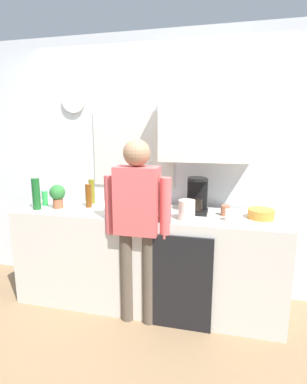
{
  "coord_description": "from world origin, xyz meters",
  "views": [
    {
      "loc": [
        0.7,
        -2.31,
        1.67
      ],
      "look_at": [
        0.08,
        0.25,
        1.12
      ],
      "focal_mm": 28.13,
      "sensor_mm": 36.0,
      "label": 1
    }
  ],
  "objects_px": {
    "dish_soap": "(45,198)",
    "storage_canister": "(187,210)",
    "cup_yellow_cup": "(111,199)",
    "potted_plant": "(58,195)",
    "coffee_maker": "(197,197)",
    "bottle_olive_oil": "(92,191)",
    "cup_terracotta_mug": "(225,210)",
    "bottle_green_wine": "(36,194)",
    "cup_white_mug": "(230,215)",
    "person_at_sink": "(137,218)",
    "mixing_bowl": "(261,214)",
    "bottle_amber_beer": "(88,196)"
  },
  "relations": [
    {
      "from": "bottle_olive_oil",
      "to": "cup_terracotta_mug",
      "type": "distance_m",
      "value": 1.36
    },
    {
      "from": "coffee_maker",
      "to": "dish_soap",
      "type": "relative_size",
      "value": 1.83
    },
    {
      "from": "bottle_olive_oil",
      "to": "dish_soap",
      "type": "xyz_separation_m",
      "value": [
        -0.41,
        -0.2,
        -0.05
      ]
    },
    {
      "from": "potted_plant",
      "to": "person_at_sink",
      "type": "xyz_separation_m",
      "value": [
        0.87,
        -0.23,
        -0.11
      ]
    },
    {
      "from": "bottle_amber_beer",
      "to": "potted_plant",
      "type": "bearing_deg",
      "value": -160.59
    },
    {
      "from": "dish_soap",
      "to": "bottle_green_wine",
      "type": "bearing_deg",
      "value": -87.74
    },
    {
      "from": "bottle_olive_oil",
      "to": "storage_canister",
      "type": "height_order",
      "value": "bottle_olive_oil"
    },
    {
      "from": "bottle_green_wine",
      "to": "cup_white_mug",
      "type": "xyz_separation_m",
      "value": [
        1.79,
        0.05,
        -0.1
      ]
    },
    {
      "from": "bottle_green_wine",
      "to": "dish_soap",
      "type": "height_order",
      "value": "bottle_green_wine"
    },
    {
      "from": "bottle_amber_beer",
      "to": "dish_soap",
      "type": "relative_size",
      "value": 1.28
    },
    {
      "from": "cup_yellow_cup",
      "to": "dish_soap",
      "type": "relative_size",
      "value": 0.47
    },
    {
      "from": "bottle_green_wine",
      "to": "cup_yellow_cup",
      "type": "relative_size",
      "value": 3.53
    },
    {
      "from": "cup_terracotta_mug",
      "to": "storage_canister",
      "type": "relative_size",
      "value": 0.54
    },
    {
      "from": "cup_terracotta_mug",
      "to": "potted_plant",
      "type": "height_order",
      "value": "potted_plant"
    },
    {
      "from": "coffee_maker",
      "to": "bottle_olive_oil",
      "type": "bearing_deg",
      "value": 174.6
    },
    {
      "from": "coffee_maker",
      "to": "bottle_amber_beer",
      "type": "height_order",
      "value": "coffee_maker"
    },
    {
      "from": "bottle_olive_oil",
      "to": "bottle_green_wine",
      "type": "relative_size",
      "value": 0.83
    },
    {
      "from": "mixing_bowl",
      "to": "person_at_sink",
      "type": "distance_m",
      "value": 1.06
    },
    {
      "from": "coffee_maker",
      "to": "cup_terracotta_mug",
      "type": "bearing_deg",
      "value": -9.7
    },
    {
      "from": "cup_terracotta_mug",
      "to": "bottle_amber_beer",
      "type": "bearing_deg",
      "value": -179.52
    },
    {
      "from": "bottle_green_wine",
      "to": "cup_terracotta_mug",
      "type": "bearing_deg",
      "value": 6.51
    },
    {
      "from": "bottle_amber_beer",
      "to": "cup_white_mug",
      "type": "relative_size",
      "value": 2.42
    },
    {
      "from": "dish_soap",
      "to": "bottle_olive_oil",
      "type": "bearing_deg",
      "value": 26.16
    },
    {
      "from": "dish_soap",
      "to": "mixing_bowl",
      "type": "bearing_deg",
      "value": 0.98
    },
    {
      "from": "bottle_green_wine",
      "to": "storage_canister",
      "type": "bearing_deg",
      "value": -0.32
    },
    {
      "from": "coffee_maker",
      "to": "cup_white_mug",
      "type": "distance_m",
      "value": 0.37
    },
    {
      "from": "bottle_amber_beer",
      "to": "dish_soap",
      "type": "xyz_separation_m",
      "value": [
        -0.45,
        -0.05,
        -0.04
      ]
    },
    {
      "from": "bottle_green_wine",
      "to": "potted_plant",
      "type": "distance_m",
      "value": 0.19
    },
    {
      "from": "bottle_olive_oil",
      "to": "cup_white_mug",
      "type": "xyz_separation_m",
      "value": [
        1.39,
        -0.3,
        -0.08
      ]
    },
    {
      "from": "cup_yellow_cup",
      "to": "bottle_amber_beer",
      "type": "bearing_deg",
      "value": -127.75
    },
    {
      "from": "bottle_olive_oil",
      "to": "person_at_sink",
      "type": "height_order",
      "value": "person_at_sink"
    },
    {
      "from": "cup_yellow_cup",
      "to": "mixing_bowl",
      "type": "xyz_separation_m",
      "value": [
        1.45,
        -0.21,
        -0.0
      ]
    },
    {
      "from": "cup_yellow_cup",
      "to": "potted_plant",
      "type": "xyz_separation_m",
      "value": [
        -0.43,
        -0.29,
        0.09
      ]
    },
    {
      "from": "bottle_amber_beer",
      "to": "potted_plant",
      "type": "xyz_separation_m",
      "value": [
        -0.28,
        -0.1,
        0.02
      ]
    },
    {
      "from": "storage_canister",
      "to": "bottle_olive_oil",
      "type": "bearing_deg",
      "value": 160.96
    },
    {
      "from": "dish_soap",
      "to": "storage_canister",
      "type": "height_order",
      "value": "dish_soap"
    },
    {
      "from": "coffee_maker",
      "to": "potted_plant",
      "type": "xyz_separation_m",
      "value": [
        -1.33,
        -0.15,
        -0.01
      ]
    },
    {
      "from": "dish_soap",
      "to": "storage_canister",
      "type": "xyz_separation_m",
      "value": [
        1.44,
        -0.15,
        0.01
      ]
    },
    {
      "from": "storage_canister",
      "to": "person_at_sink",
      "type": "distance_m",
      "value": 0.42
    },
    {
      "from": "cup_yellow_cup",
      "to": "cup_white_mug",
      "type": "distance_m",
      "value": 1.24
    },
    {
      "from": "bottle_amber_beer",
      "to": "cup_terracotta_mug",
      "type": "height_order",
      "value": "bottle_amber_beer"
    },
    {
      "from": "storage_canister",
      "to": "cup_yellow_cup",
      "type": "bearing_deg",
      "value": 154.93
    },
    {
      "from": "mixing_bowl",
      "to": "potted_plant",
      "type": "bearing_deg",
      "value": -177.33
    },
    {
      "from": "potted_plant",
      "to": "dish_soap",
      "type": "bearing_deg",
      "value": 163.32
    },
    {
      "from": "potted_plant",
      "to": "person_at_sink",
      "type": "bearing_deg",
      "value": -14.88
    },
    {
      "from": "bottle_olive_oil",
      "to": "storage_canister",
      "type": "bearing_deg",
      "value": -19.04
    },
    {
      "from": "cup_white_mug",
      "to": "dish_soap",
      "type": "height_order",
      "value": "dish_soap"
    },
    {
      "from": "bottle_olive_oil",
      "to": "mixing_bowl",
      "type": "xyz_separation_m",
      "value": [
        1.64,
        -0.17,
        -0.09
      ]
    },
    {
      "from": "storage_canister",
      "to": "cup_terracotta_mug",
      "type": "bearing_deg",
      "value": 33.26
    },
    {
      "from": "cup_white_mug",
      "to": "potted_plant",
      "type": "height_order",
      "value": "potted_plant"
    }
  ]
}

